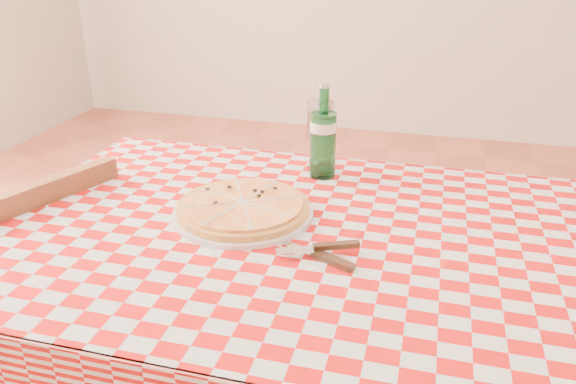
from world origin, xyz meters
name	(u,v)px	position (x,y,z in m)	size (l,w,h in m)	color
dining_table	(290,269)	(0.00, 0.00, 0.66)	(1.20, 0.80, 0.75)	brown
tablecloth	(290,232)	(0.00, 0.00, 0.75)	(1.30, 0.90, 0.01)	#AA0B0A
chair_far	(51,291)	(-0.67, 0.03, 0.46)	(0.47, 0.47, 0.81)	brown
pizza_plate	(243,207)	(-0.12, 0.04, 0.78)	(0.31, 0.31, 0.04)	#C88E42
water_bottle	(323,131)	(0.01, 0.31, 0.88)	(0.07, 0.07, 0.24)	#18632A
wine_glass	(320,135)	(-0.01, 0.37, 0.85)	(0.07, 0.07, 0.18)	white
cutlery	(313,250)	(0.07, -0.09, 0.77)	(0.23, 0.19, 0.03)	silver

